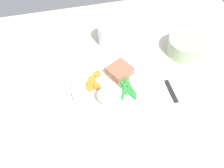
{
  "coord_description": "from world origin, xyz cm",
  "views": [
    {
      "loc": [
        -10.98,
        -47.43,
        65.19
      ],
      "look_at": [
        -0.23,
        -2.21,
        4.6
      ],
      "focal_mm": 38.46,
      "sensor_mm": 36.0,
      "label": 1
    }
  ],
  "objects_px": {
    "knife": "(165,79)",
    "water_glass": "(109,36)",
    "fork": "(56,100)",
    "dinner_plate": "(112,87)",
    "salad_bowl": "(186,45)",
    "meat_portion": "(120,71)"
  },
  "relations": [
    {
      "from": "knife",
      "to": "water_glass",
      "type": "distance_m",
      "value": 0.26
    },
    {
      "from": "knife",
      "to": "water_glass",
      "type": "bearing_deg",
      "value": 123.79
    },
    {
      "from": "fork",
      "to": "dinner_plate",
      "type": "bearing_deg",
      "value": -0.02
    },
    {
      "from": "fork",
      "to": "salad_bowl",
      "type": "xyz_separation_m",
      "value": [
        0.48,
        0.11,
        0.03
      ]
    },
    {
      "from": "fork",
      "to": "salad_bowl",
      "type": "relative_size",
      "value": 1.26
    },
    {
      "from": "meat_portion",
      "to": "water_glass",
      "type": "xyz_separation_m",
      "value": [
        0.0,
        0.17,
        0.0
      ]
    },
    {
      "from": "fork",
      "to": "knife",
      "type": "relative_size",
      "value": 0.81
    },
    {
      "from": "meat_portion",
      "to": "salad_bowl",
      "type": "distance_m",
      "value": 0.27
    },
    {
      "from": "water_glass",
      "to": "salad_bowl",
      "type": "relative_size",
      "value": 0.62
    },
    {
      "from": "meat_portion",
      "to": "fork",
      "type": "xyz_separation_m",
      "value": [
        -0.22,
        -0.04,
        -0.03
      ]
    },
    {
      "from": "meat_portion",
      "to": "knife",
      "type": "xyz_separation_m",
      "value": [
        0.15,
        -0.04,
        -0.03
      ]
    },
    {
      "from": "knife",
      "to": "meat_portion",
      "type": "bearing_deg",
      "value": 163.49
    },
    {
      "from": "meat_portion",
      "to": "water_glass",
      "type": "bearing_deg",
      "value": 88.92
    },
    {
      "from": "dinner_plate",
      "to": "water_glass",
      "type": "bearing_deg",
      "value": 79.72
    },
    {
      "from": "dinner_plate",
      "to": "water_glass",
      "type": "distance_m",
      "value": 0.22
    },
    {
      "from": "dinner_plate",
      "to": "salad_bowl",
      "type": "bearing_deg",
      "value": 19.17
    },
    {
      "from": "meat_portion",
      "to": "water_glass",
      "type": "relative_size",
      "value": 0.89
    },
    {
      "from": "meat_portion",
      "to": "fork",
      "type": "bearing_deg",
      "value": -168.44
    },
    {
      "from": "meat_portion",
      "to": "salad_bowl",
      "type": "bearing_deg",
      "value": 13.26
    },
    {
      "from": "salad_bowl",
      "to": "knife",
      "type": "bearing_deg",
      "value": -137.08
    },
    {
      "from": "fork",
      "to": "water_glass",
      "type": "xyz_separation_m",
      "value": [
        0.22,
        0.22,
        0.03
      ]
    },
    {
      "from": "knife",
      "to": "water_glass",
      "type": "height_order",
      "value": "water_glass"
    }
  ]
}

